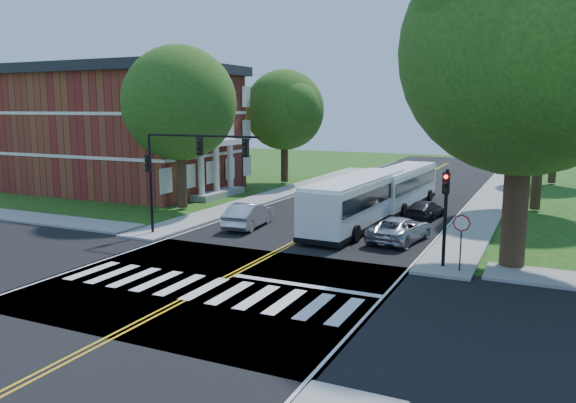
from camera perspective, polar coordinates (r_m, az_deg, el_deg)
The scene contains 25 objects.
ground at distance 23.58m, azimuth -7.77°, elevation -8.45°, with size 140.00×140.00×0.00m, color #1E4110.
road at distance 39.44m, azimuth 6.57°, elevation -1.11°, with size 14.00×96.00×0.01m, color black.
cross_road at distance 23.58m, azimuth -7.77°, elevation -8.43°, with size 60.00×12.00×0.01m, color black.
center_line at distance 43.19m, azimuth 8.27°, elevation -0.21°, with size 0.36×70.00×0.01m, color gold.
edge_line_w at distance 45.60m, azimuth 0.07°, elevation 0.40°, with size 0.12×70.00×0.01m, color silver.
edge_line_e at distance 41.76m, azimuth 17.22°, elevation -0.87°, with size 0.12×70.00×0.01m, color silver.
crosswalk at distance 23.18m, azimuth -8.45°, elevation -8.74°, with size 12.60×3.00×0.01m, color silver.
stop_bar at distance 23.33m, azimuth 1.73°, elevation -8.51°, with size 6.60×0.40×0.01m, color silver.
sidewalk_nw at distance 48.90m, azimuth -0.03°, elevation 1.10°, with size 2.60×40.00×0.15m, color gray.
sidewalk_ne at distance 44.53m, azimuth 19.68°, elevation -0.30°, with size 2.60×40.00×0.15m, color gray.
sidewalk_xw at distance 41.82m, azimuth -26.05°, elevation -1.32°, with size 20.00×2.60×0.15m, color gray.
tree_ne_big at distance 26.90m, azimuth 23.00°, elevation 13.87°, with size 10.80×10.80×14.91m.
tree_west_near at distance 40.50m, azimuth -10.98°, elevation 9.76°, with size 8.00×8.00×11.40m.
tree_west_far at distance 54.05m, azimuth -0.36°, elevation 9.26°, with size 7.60×7.60×10.67m.
tree_east_mid at distance 42.78m, azimuth 24.46°, elevation 9.51°, with size 8.40×8.40×11.93m.
tree_east_far at distance 58.76m, azimuth 25.66°, elevation 8.23°, with size 7.20×7.20×10.34m.
brick_building at distance 51.77m, azimuth -16.40°, elevation 7.12°, with size 20.00×13.00×10.80m.
signal_nw at distance 31.19m, azimuth -10.59°, elevation 4.10°, with size 7.15×0.46×5.66m.
signal_ne at distance 25.89m, azimuth 15.71°, elevation -0.34°, with size 0.30×0.46×4.40m.
stop_sign at distance 25.50m, azimuth 17.21°, elevation -2.69°, with size 0.76×0.08×2.53m.
bus_lead at distance 34.20m, azimuth 7.02°, elevation 0.02°, with size 3.25×12.00×3.08m.
bus_follow at distance 41.84m, azimuth 11.39°, elevation 1.51°, with size 3.12×11.34×2.90m.
hatchback at distance 34.25m, azimuth -4.03°, elevation -1.38°, with size 1.61×4.63×1.52m, color silver.
suv at distance 31.24m, azimuth 11.29°, elevation -2.76°, with size 2.25×4.89×1.36m, color #B5B7BC.
dark_sedan at distance 37.92m, azimuth 13.77°, elevation -0.81°, with size 1.69×4.17×1.21m, color black.
Camera 1 is at (12.31, -18.76, 7.24)m, focal length 35.00 mm.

